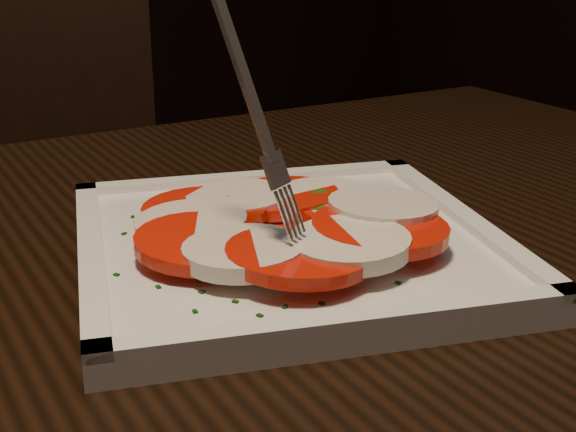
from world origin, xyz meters
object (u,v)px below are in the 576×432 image
object	(u,v)px
chair	(32,209)
fork	(240,98)
plate	(288,248)
table	(182,422)

from	to	relation	value
chair	fork	size ratio (longest dim) A/B	6.00
chair	plate	distance (m)	0.84
table	fork	distance (m)	0.22
chair	plate	xyz separation A→B (m)	(-0.10, -0.81, 0.22)
plate	fork	bearing A→B (deg)	-164.56
table	plate	world-z (taller)	plate
table	chair	bearing A→B (deg)	77.24
plate	chair	bearing A→B (deg)	83.03
chair	plate	world-z (taller)	chair
fork	chair	bearing A→B (deg)	58.75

